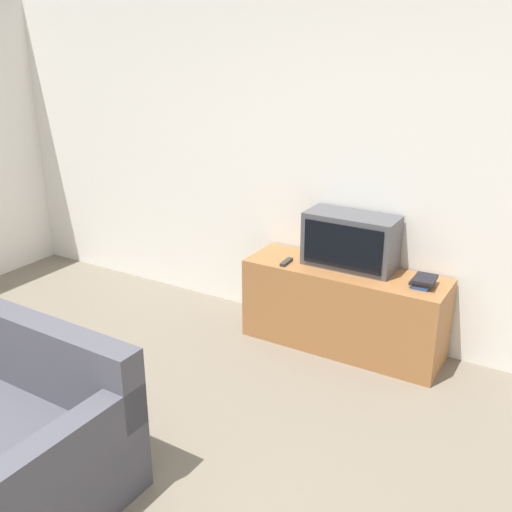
{
  "coord_description": "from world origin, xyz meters",
  "views": [
    {
      "loc": [
        2.06,
        -1.14,
        2.32
      ],
      "look_at": [
        -0.01,
        2.32,
        0.79
      ],
      "focal_mm": 42.0,
      "sensor_mm": 36.0,
      "label": 1
    }
  ],
  "objects_px": {
    "tv_stand": "(343,309)",
    "television": "(351,241)",
    "book_stack": "(424,281)",
    "remote_on_stand": "(286,262)"
  },
  "relations": [
    {
      "from": "television",
      "to": "remote_on_stand",
      "type": "height_order",
      "value": "television"
    },
    {
      "from": "tv_stand",
      "to": "television",
      "type": "relative_size",
      "value": 2.24
    },
    {
      "from": "remote_on_stand",
      "to": "television",
      "type": "bearing_deg",
      "value": 24.24
    },
    {
      "from": "television",
      "to": "remote_on_stand",
      "type": "bearing_deg",
      "value": -155.76
    },
    {
      "from": "television",
      "to": "remote_on_stand",
      "type": "relative_size",
      "value": 4.24
    },
    {
      "from": "book_stack",
      "to": "remote_on_stand",
      "type": "bearing_deg",
      "value": -173.53
    },
    {
      "from": "television",
      "to": "book_stack",
      "type": "xyz_separation_m",
      "value": [
        0.59,
        -0.08,
        -0.17
      ]
    },
    {
      "from": "book_stack",
      "to": "remote_on_stand",
      "type": "xyz_separation_m",
      "value": [
        -1.02,
        -0.12,
        -0.02
      ]
    },
    {
      "from": "tv_stand",
      "to": "remote_on_stand",
      "type": "height_order",
      "value": "remote_on_stand"
    },
    {
      "from": "tv_stand",
      "to": "television",
      "type": "distance_m",
      "value": 0.53
    }
  ]
}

